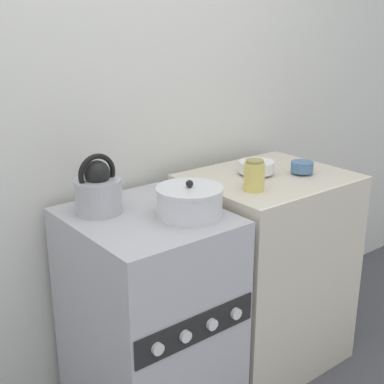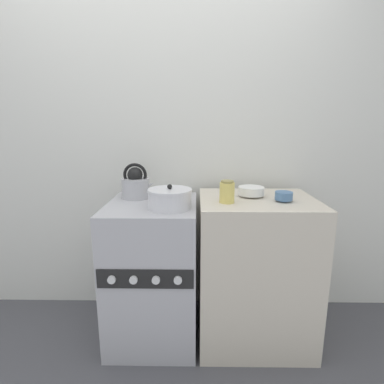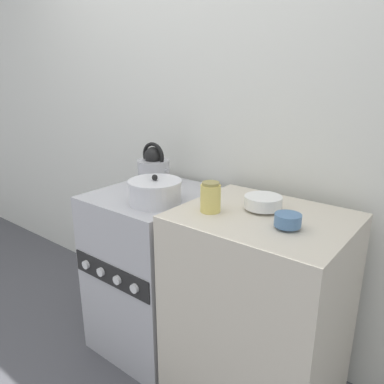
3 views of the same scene
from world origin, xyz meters
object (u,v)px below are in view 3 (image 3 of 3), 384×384
at_px(stove, 156,269).
at_px(cooking_pot, 155,192).
at_px(storage_jar, 210,197).
at_px(small_ceramic_bowl, 288,220).
at_px(enamel_bowl, 263,202).
at_px(kettle, 154,168).

xyz_separation_m(stove, cooking_pot, (0.12, -0.11, 0.50)).
bearing_deg(storage_jar, small_ceramic_bowl, 5.31).
xyz_separation_m(enamel_bowl, storage_jar, (-0.16, -0.15, 0.03)).
relative_size(stove, small_ceramic_bowl, 8.93).
relative_size(stove, enamel_bowl, 5.63).
bearing_deg(storage_jar, enamel_bowl, 42.66).
bearing_deg(enamel_bowl, storage_jar, -137.34).
distance_m(cooking_pot, storage_jar, 0.33).
bearing_deg(kettle, cooking_pot, -45.32).
relative_size(kettle, cooking_pot, 0.91).
bearing_deg(cooking_pot, enamel_bowl, 16.30).
height_order(small_ceramic_bowl, storage_jar, storage_jar).
distance_m(stove, storage_jar, 0.72).
xyz_separation_m(stove, enamel_bowl, (0.61, 0.03, 0.52)).
bearing_deg(kettle, stove, -48.44).
relative_size(enamel_bowl, small_ceramic_bowl, 1.59).
height_order(cooking_pot, small_ceramic_bowl, cooking_pot).
distance_m(kettle, enamel_bowl, 0.74).
bearing_deg(stove, kettle, 131.56).
bearing_deg(enamel_bowl, cooking_pot, -163.70).
distance_m(stove, enamel_bowl, 0.80).
bearing_deg(kettle, enamel_bowl, -8.03).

